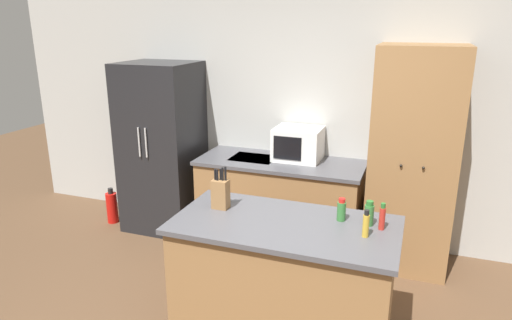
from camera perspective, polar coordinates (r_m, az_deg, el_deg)
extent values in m
cube|color=#B2B2AD|center=(4.64, 8.59, 5.63)|extent=(7.20, 0.06, 2.60)
cube|color=black|center=(5.00, -11.62, 1.56)|extent=(0.76, 0.69, 1.80)
cylinder|color=silver|center=(4.69, -14.41, 2.19)|extent=(0.02, 0.02, 0.30)
cylinder|color=silver|center=(4.65, -13.59, 2.11)|extent=(0.02, 0.02, 0.30)
cube|color=olive|center=(4.64, 3.01, -5.51)|extent=(1.59, 0.65, 0.85)
cube|color=#4C4C51|center=(4.49, 3.09, -0.30)|extent=(1.63, 0.69, 0.03)
cube|color=#9EA0A3|center=(4.58, -0.34, 0.21)|extent=(0.44, 0.34, 0.01)
cube|color=olive|center=(4.29, 19.02, -0.08)|extent=(0.73, 0.62, 2.01)
sphere|color=black|center=(3.97, 17.67, -0.68)|extent=(0.02, 0.02, 0.02)
sphere|color=black|center=(3.97, 20.20, -0.93)|extent=(0.02, 0.02, 0.02)
cube|color=olive|center=(3.29, 3.46, -15.37)|extent=(1.44, 0.71, 0.88)
cube|color=#4C4C51|center=(3.07, 3.61, -8.12)|extent=(1.50, 0.77, 0.03)
cube|color=white|center=(4.51, 5.30, 2.05)|extent=(0.45, 0.39, 0.32)
cube|color=black|center=(4.34, 3.92, 1.48)|extent=(0.27, 0.01, 0.22)
cube|color=olive|center=(3.25, -4.45, -4.27)|extent=(0.11, 0.09, 0.21)
cylinder|color=black|center=(3.22, -5.12, -1.81)|extent=(0.02, 0.02, 0.08)
cylinder|color=black|center=(3.20, -4.88, -1.88)|extent=(0.02, 0.02, 0.08)
cylinder|color=black|center=(3.21, -4.44, -1.80)|extent=(0.02, 0.02, 0.08)
cylinder|color=black|center=(3.19, -4.21, -1.76)|extent=(0.02, 0.02, 0.09)
cylinder|color=black|center=(3.20, -3.84, -1.69)|extent=(0.02, 0.02, 0.10)
cylinder|color=#337033|center=(3.08, 13.93, -6.72)|extent=(0.06, 0.06, 0.14)
cylinder|color=#286628|center=(3.05, 14.05, -5.26)|extent=(0.05, 0.05, 0.03)
cylinder|color=gold|center=(2.92, 13.56, -8.01)|extent=(0.04, 0.04, 0.15)
cylinder|color=black|center=(2.88, 13.69, -6.41)|extent=(0.03, 0.03, 0.03)
cylinder|color=#B2281E|center=(3.04, 15.48, -7.09)|extent=(0.04, 0.04, 0.15)
cylinder|color=#286628|center=(3.01, 15.62, -5.52)|extent=(0.03, 0.03, 0.03)
cylinder|color=#337033|center=(3.11, 10.62, -6.33)|extent=(0.06, 0.06, 0.13)
cylinder|color=red|center=(3.08, 10.70, -4.98)|extent=(0.04, 0.04, 0.03)
cylinder|color=red|center=(5.44, -17.55, -5.71)|extent=(0.12, 0.12, 0.35)
cylinder|color=black|center=(5.37, -17.74, -3.70)|extent=(0.06, 0.06, 0.06)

